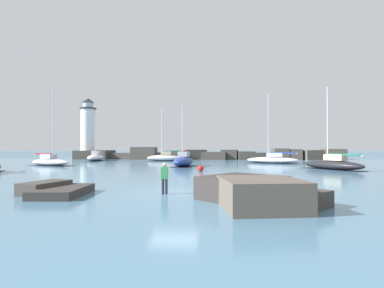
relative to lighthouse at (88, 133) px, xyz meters
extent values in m
plane|color=teal|center=(24.36, -46.00, -5.54)|extent=(600.00, 600.00, 0.00)
cube|color=teal|center=(24.36, 59.89, -5.53)|extent=(400.00, 116.00, 0.01)
cube|color=#4C443D|center=(-0.51, -0.11, -4.64)|extent=(3.88, 5.66, 1.79)
cube|color=#423D38|center=(3.04, -0.32, -4.62)|extent=(4.66, 5.36, 1.83)
cube|color=#423D38|center=(7.61, -0.02, -4.91)|extent=(5.82, 4.80, 1.26)
cube|color=brown|center=(12.23, -0.42, -4.28)|extent=(5.32, 5.91, 2.51)
cube|color=#4C443D|center=(16.57, -0.03, -4.84)|extent=(4.71, 5.22, 1.39)
cube|color=#423D38|center=(19.58, -0.61, -4.65)|extent=(3.07, 4.80, 1.78)
cube|color=#423D38|center=(22.91, 0.21, -4.56)|extent=(4.76, 4.87, 1.96)
cube|color=#4C443D|center=(26.57, -0.71, -4.77)|extent=(4.94, 4.81, 1.52)
cube|color=#423D38|center=(29.95, 0.47, -4.56)|extent=(3.85, 5.25, 1.96)
cube|color=#4C443D|center=(33.03, -0.17, -4.72)|extent=(3.76, 5.31, 1.63)
cube|color=brown|center=(36.92, -0.50, -4.85)|extent=(5.40, 4.29, 1.38)
cube|color=#4C443D|center=(40.23, 0.55, -4.43)|extent=(2.95, 4.52, 2.22)
cube|color=#423D38|center=(43.07, 0.50, -4.50)|extent=(3.77, 5.15, 2.08)
cube|color=brown|center=(46.42, -0.25, -4.59)|extent=(5.13, 4.60, 1.90)
cube|color=#4C443D|center=(50.30, -0.66, -4.47)|extent=(3.95, 5.56, 2.14)
cylinder|color=gray|center=(0.00, 0.00, -4.64)|extent=(4.01, 4.01, 1.80)
cylinder|color=white|center=(0.00, 0.00, 0.65)|extent=(2.97, 2.97, 8.78)
cylinder|color=#232328|center=(0.00, 0.00, 5.17)|extent=(3.41, 3.41, 0.25)
cylinder|color=silver|center=(0.00, 0.00, 5.87)|extent=(2.08, 2.08, 1.15)
cone|color=#232328|center=(0.00, 0.00, 6.89)|extent=(2.52, 2.52, 0.90)
cube|color=#383330|center=(27.79, -47.66, -5.00)|extent=(4.59, 4.60, 1.08)
cube|color=#383330|center=(18.80, -47.13, -5.33)|extent=(2.30, 3.63, 0.41)
cube|color=#423D38|center=(29.68, -48.55, -5.19)|extent=(3.27, 3.42, 0.69)
cube|color=brown|center=(28.31, -49.74, -4.95)|extent=(3.46, 3.77, 1.18)
cube|color=#423D38|center=(17.57, -46.62, -5.22)|extent=(1.99, 2.81, 0.64)
ellipsoid|color=white|center=(4.79, -23.34, -5.09)|extent=(6.93, 4.43, 0.90)
cube|color=black|center=(4.79, -23.34, -5.52)|extent=(6.61, 4.26, 0.03)
cube|color=#B2B2B7|center=(4.49, -23.22, -4.32)|extent=(2.27, 1.81, 0.64)
cylinder|color=silver|center=(5.25, -23.53, 0.07)|extent=(0.12, 0.12, 9.41)
cylinder|color=#BCBCC1|center=(3.56, -22.84, -4.09)|extent=(3.42, 1.47, 0.10)
cube|color=maroon|center=(3.56, -22.84, -3.99)|extent=(2.95, 1.35, 0.20)
ellipsoid|color=white|center=(17.85, -9.14, -4.99)|extent=(6.21, 2.43, 1.09)
cube|color=black|center=(17.85, -9.14, -5.52)|extent=(5.90, 2.37, 0.03)
cube|color=beige|center=(18.15, -9.12, -4.12)|extent=(1.90, 1.21, 0.64)
cylinder|color=silver|center=(17.40, -9.18, -0.21)|extent=(0.12, 0.12, 8.46)
cylinder|color=#BCBCC1|center=(19.06, -9.04, -3.89)|extent=(3.33, 0.38, 0.10)
cube|color=#1E664C|center=(19.06, -9.04, -3.79)|extent=(2.84, 0.44, 0.20)
ellipsoid|color=navy|center=(22.68, -23.84, -4.91)|extent=(3.00, 6.02, 1.25)
cube|color=black|center=(22.68, -23.84, -5.52)|extent=(2.92, 5.73, 0.03)
cube|color=#B2B2B7|center=(22.73, -23.55, -3.97)|extent=(1.44, 1.89, 0.64)
cylinder|color=silver|center=(22.62, -24.26, -1.00)|extent=(0.12, 0.12, 6.58)
cylinder|color=#BCBCC1|center=(22.85, -22.69, -3.74)|extent=(0.56, 3.15, 0.10)
cube|color=maroon|center=(22.85, -22.69, -3.64)|extent=(0.59, 2.70, 0.20)
ellipsoid|color=white|center=(35.51, -15.52, -5.05)|extent=(8.09, 4.98, 0.98)
cube|color=black|center=(35.51, -15.52, -5.52)|extent=(7.71, 4.80, 0.03)
cube|color=#B2B2B7|center=(35.88, -15.67, -4.24)|extent=(2.64, 2.03, 0.64)
cylinder|color=silver|center=(34.97, -15.31, 0.27)|extent=(0.12, 0.12, 9.66)
cylinder|color=#BCBCC1|center=(36.96, -16.10, -4.01)|extent=(4.02, 1.66, 0.10)
cube|color=navy|center=(36.96, -16.10, -3.91)|extent=(3.46, 1.52, 0.20)
ellipsoid|color=black|center=(39.44, -28.25, -5.02)|extent=(5.37, 7.19, 1.03)
cube|color=black|center=(39.44, -28.25, -5.52)|extent=(5.15, 6.86, 0.03)
cube|color=beige|center=(39.63, -28.56, -4.19)|extent=(1.99, 2.39, 0.64)
cylinder|color=silver|center=(39.15, -27.78, -0.44)|extent=(0.12, 0.12, 8.14)
cylinder|color=#BCBCC1|center=(40.21, -29.50, -3.96)|extent=(2.21, 3.49, 0.10)
cube|color=#1E664C|center=(40.21, -29.50, -3.86)|extent=(1.98, 3.03, 0.20)
ellipsoid|color=white|center=(5.15, -8.63, -4.95)|extent=(3.53, 8.16, 1.17)
cube|color=black|center=(5.15, -8.63, -5.52)|extent=(3.42, 7.76, 0.03)
cube|color=silver|center=(5.08, -8.24, -4.04)|extent=(1.63, 2.54, 0.64)
cylinder|color=silver|center=(5.24, -9.21, -0.99)|extent=(0.12, 0.12, 6.74)
cylinder|color=#BCBCC1|center=(4.90, -7.07, -3.81)|extent=(0.79, 4.30, 0.10)
cube|color=#4C4C51|center=(4.90, -7.07, -3.71)|extent=(0.78, 3.68, 0.20)
sphere|color=red|center=(25.21, -31.55, -5.23)|extent=(0.62, 0.62, 0.62)
cylinder|color=black|center=(25.21, -31.55, -4.82)|extent=(0.04, 0.04, 0.20)
cylinder|color=#282833|center=(23.81, -46.38, -5.14)|extent=(0.14, 0.14, 0.79)
cylinder|color=#282833|center=(23.99, -46.38, -5.14)|extent=(0.14, 0.14, 0.79)
cube|color=#338C4C|center=(23.90, -46.38, -4.43)|extent=(0.36, 0.22, 0.63)
sphere|color=tan|center=(23.90, -46.38, -4.01)|extent=(0.21, 0.21, 0.21)
camera|label=1|loc=(26.38, -61.86, -3.10)|focal=28.00mm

